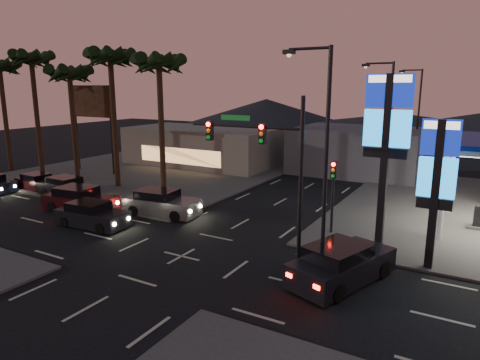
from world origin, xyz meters
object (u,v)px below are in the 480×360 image
Objects in this scene: traffic_signal_mast at (267,154)px; car_lane_a_front at (92,215)px; car_lane_b_front at (161,203)px; suv_station at (341,264)px; car_lane_b_mid at (67,188)px; car_lane_b_rear at (38,183)px; car_lane_a_mid at (80,200)px; pylon_sign_tall at (387,128)px; pylon_sign_short at (437,172)px.

traffic_signal_mast is 12.33m from car_lane_a_front.
traffic_signal_mast is 10.80m from car_lane_b_front.
car_lane_a_front is 15.49m from suv_station.
car_lane_b_mid reaches higher than car_lane_b_rear.
car_lane_b_rear is (-8.02, 2.49, -0.15)m from car_lane_a_mid.
pylon_sign_tall is 6.02m from traffic_signal_mast.
pylon_sign_short reaches higher than car_lane_b_mid.
car_lane_b_mid is at bearing 178.50° from pylon_sign_short.
car_lane_b_front is at bearing -0.45° from car_lane_b_mid.
car_lane_a_front is at bearing -117.76° from car_lane_b_front.
pylon_sign_short is at bearing 4.01° from car_lane_a_mid.
car_lane_b_front is at bearing 163.55° from suv_station.
traffic_signal_mast is at bearing -3.80° from car_lane_a_mid.
pylon_sign_short is 6.01m from suv_station.
traffic_signal_mast is 19.60m from car_lane_b_mid.
car_lane_b_rear is (-29.93, 0.95, -4.02)m from pylon_sign_short.
car_lane_b_front reaches higher than car_lane_a_front.
pylon_sign_tall is 17.70m from car_lane_a_front.
pylon_sign_tall reaches higher than car_lane_b_front.
traffic_signal_mast is 1.51× the size of car_lane_b_front.
car_lane_a_mid is 1.26× the size of car_lane_b_rear.
traffic_signal_mast is 1.69× the size of car_lane_a_front.
car_lane_a_mid is (-21.92, -1.54, -3.87)m from pylon_sign_short.
car_lane_a_front is at bearing -29.66° from car_lane_a_mid.
pylon_sign_tall is 1.29× the size of pylon_sign_short.
car_lane_b_front is at bearing 161.51° from traffic_signal_mast.
pylon_sign_tall is at bearing 1.59° from car_lane_b_front.
suv_station is (-3.19, -3.34, -3.84)m from pylon_sign_short.
car_lane_a_front is (-11.44, -0.87, -4.52)m from traffic_signal_mast.
car_lane_b_front is at bearing -1.46° from car_lane_b_rear.
pylon_sign_short is 1.64× the size of car_lane_b_rear.
car_lane_a_mid reaches higher than car_lane_a_front.
pylon_sign_tall reaches higher than pylon_sign_short.
pylon_sign_short is 1.24× the size of suv_station.
car_lane_b_front reaches higher than car_lane_b_mid.
car_lane_b_rear is at bearing 171.33° from traffic_signal_mast.
car_lane_a_mid is 8.39m from car_lane_b_rear.
car_lane_a_mid is 5.76m from car_lane_b_front.
pylon_sign_tall is 3.20m from pylon_sign_short.
car_lane_b_front reaches higher than car_lane_b_rear.
car_lane_a_mid is at bearing 150.34° from car_lane_a_front.
pylon_sign_short is 30.22m from car_lane_b_rear.
pylon_sign_short reaches higher than suv_station.
car_lane_b_rear is at bearing 162.77° from car_lane_a_mid.
car_lane_b_mid is (-4.12, 2.22, -0.07)m from car_lane_a_mid.
traffic_signal_mast is at bearing -9.65° from car_lane_b_mid.
car_lane_a_mid reaches higher than car_lane_b_front.
suv_station is (-0.69, -4.34, -5.58)m from pylon_sign_tall.
suv_station is (22.86, -4.03, 0.10)m from car_lane_b_mid.
car_lane_b_front is at bearing 62.24° from car_lane_a_front.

